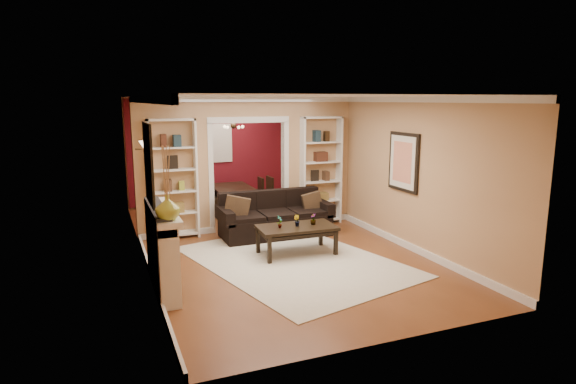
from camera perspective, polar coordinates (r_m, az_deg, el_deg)
name	(u,v)px	position (r m, az deg, el deg)	size (l,w,h in m)	color
floor	(269,244)	(9.05, -2.32, -6.12)	(8.00, 8.00, 0.00)	brown
ceiling	(267,97)	(8.65, -2.46, 11.24)	(8.00, 8.00, 0.00)	white
wall_back	(217,151)	(12.56, -8.46, 4.86)	(8.00, 8.00, 0.00)	tan
wall_front	(393,224)	(5.22, 12.36, -3.77)	(8.00, 8.00, 0.00)	tan
wall_left	(139,180)	(8.29, -17.23, 1.41)	(8.00, 8.00, 0.00)	tan
wall_right	(375,166)	(9.72, 10.25, 3.06)	(8.00, 8.00, 0.00)	tan
partition_wall	(249,164)	(9.88, -4.70, 3.32)	(4.50, 0.15, 2.70)	tan
red_back_panel	(217,152)	(12.54, -8.43, 4.71)	(4.44, 0.04, 2.64)	maroon
dining_window	(217,143)	(12.48, -8.41, 5.74)	(0.78, 0.03, 0.98)	#8CA5CC
area_rug	(294,261)	(8.08, 0.74, -8.19)	(2.68, 3.76, 0.01)	beige
sofa	(275,215)	(9.44, -1.52, -2.68)	(2.20, 0.95, 0.86)	black
pillow_left	(237,207)	(9.14, -6.09, -1.81)	(0.45, 0.13, 0.45)	#4E3821
pillow_right	(312,203)	(9.67, 2.86, -1.28)	(0.38, 0.11, 0.38)	#4E3821
coffee_table	(297,240)	(8.36, 1.03, -5.74)	(1.33, 0.72, 0.51)	black
plant_left	(280,222)	(8.16, -0.98, -3.56)	(0.11, 0.08, 0.21)	#336626
plant_center	(297,221)	(8.27, 1.04, -3.43)	(0.11, 0.09, 0.19)	#336626
plant_right	(313,219)	(8.39, 3.00, -3.24)	(0.11, 0.11, 0.19)	#336626
bookshelf_left	(173,180)	(9.41, -13.43, 1.44)	(0.90, 0.30, 2.30)	white
bookshelf_right	(320,171)	(10.31, 3.87, 2.52)	(0.90, 0.30, 2.30)	white
fireplace	(163,249)	(7.02, -14.54, -6.59)	(0.32, 1.70, 1.16)	white
vase	(168,208)	(6.19, -14.07, -1.81)	(0.31, 0.31, 0.32)	#9FAD38
mirror	(148,164)	(6.75, -16.21, 3.25)	(0.03, 0.95, 1.10)	silver
wall_sconce	(141,147)	(8.78, -17.05, 5.08)	(0.18, 0.18, 0.22)	#FFE0A5
framed_art	(403,162)	(8.85, 13.49, 3.47)	(0.04, 0.85, 1.05)	black
dining_table	(235,199)	(11.60, -6.30, -0.89)	(0.92, 1.65, 0.58)	black
dining_chair_nw	(215,199)	(11.17, -8.62, -0.84)	(0.39, 0.39, 0.80)	black
dining_chair_ne	(261,194)	(11.45, -3.26, -0.26)	(0.43, 0.43, 0.87)	black
dining_chair_sw	(209,193)	(11.73, -9.30, -0.10)	(0.43, 0.43, 0.88)	black
dining_chair_se	(253,192)	(12.02, -4.17, 0.00)	(0.38, 0.38, 0.76)	black
chandelier	(229,127)	(11.25, -7.01, 7.63)	(0.50, 0.50, 0.30)	#392A1A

